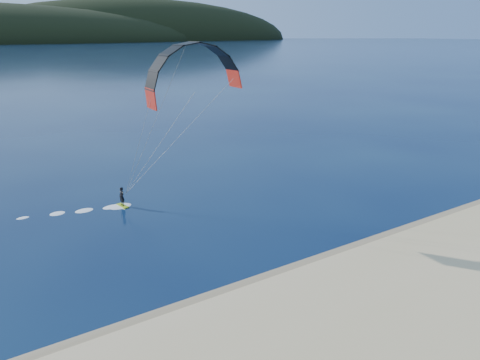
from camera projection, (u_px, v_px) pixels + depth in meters
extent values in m
plane|color=#071234|center=(268.00, 349.00, 20.89)|extent=(1800.00, 1800.00, 0.00)
cube|color=#8D7852|center=(224.00, 301.00, 24.50)|extent=(220.00, 2.50, 0.10)
ellipsoid|color=black|center=(143.00, 40.00, 760.84)|extent=(600.00, 240.00, 140.00)
cube|color=#A1C116|center=(123.00, 206.00, 37.92)|extent=(0.76, 1.46, 0.08)
imported|color=black|center=(122.00, 197.00, 37.63)|extent=(0.55, 0.70, 1.71)
cylinder|color=gray|center=(159.00, 145.00, 35.72)|extent=(0.02, 0.02, 11.05)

